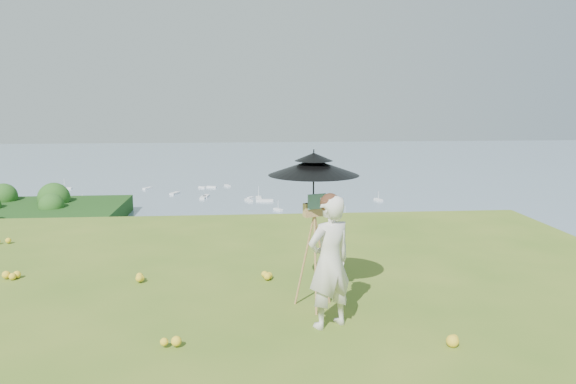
{
  "coord_description": "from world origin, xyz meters",
  "views": [
    {
      "loc": [
        0.7,
        -5.4,
        2.6
      ],
      "look_at": [
        1.46,
        3.65,
        1.07
      ],
      "focal_mm": 35.0,
      "sensor_mm": 36.0,
      "label": 1
    }
  ],
  "objects": [
    {
      "name": "shoreline_tier",
      "position": [
        0.0,
        75.0,
        -36.0
      ],
      "size": [
        170.0,
        28.0,
        8.0
      ],
      "primitive_type": "cube",
      "color": "#6F6A59",
      "rests_on": "bay_water"
    },
    {
      "name": "bay_water",
      "position": [
        0.0,
        240.0,
        -34.0
      ],
      "size": [
        700.0,
        700.0,
        0.0
      ],
      "primitive_type": "plane",
      "color": "#7086A0",
      "rests_on": "ground"
    },
    {
      "name": "harbor_town",
      "position": [
        0.0,
        75.0,
        -29.5
      ],
      "size": [
        110.0,
        22.0,
        5.0
      ],
      "primitive_type": null,
      "color": "silver",
      "rests_on": "shoreline_tier"
    },
    {
      "name": "slope_trees",
      "position": [
        0.0,
        35.0,
        -15.0
      ],
      "size": [
        110.0,
        50.0,
        6.0
      ],
      "primitive_type": null,
      "color": "#18521A",
      "rests_on": "forest_slope"
    },
    {
      "name": "painter",
      "position": [
        1.68,
        0.65,
        0.77
      ],
      "size": [
        0.66,
        0.58,
        1.53
      ],
      "primitive_type": "imported",
      "rotation": [
        0.0,
        0.0,
        3.61
      ],
      "color": "silver",
      "rests_on": "ground"
    },
    {
      "name": "painter_cap",
      "position": [
        1.68,
        0.65,
        1.49
      ],
      "size": [
        0.27,
        0.3,
        0.1
      ],
      "primitive_type": null,
      "rotation": [
        0.0,
        0.0,
        0.26
      ],
      "color": "#C96E6E",
      "rests_on": "painter"
    },
    {
      "name": "moored_boats",
      "position": [
        -12.5,
        161.0,
        -33.65
      ],
      "size": [
        140.0,
        140.0,
        0.7
      ],
      "primitive_type": null,
      "color": "white",
      "rests_on": "bay_water"
    },
    {
      "name": "sun_umbrella",
      "position": [
        1.57,
        1.28,
        1.59
      ],
      "size": [
        1.42,
        1.42,
        0.79
      ],
      "primitive_type": null,
      "rotation": [
        0.0,
        0.0,
        0.35
      ],
      "color": "black",
      "rests_on": "field_easel"
    },
    {
      "name": "wildflowers",
      "position": [
        0.0,
        0.25,
        0.06
      ],
      "size": [
        10.0,
        10.5,
        0.12
      ],
      "primitive_type": null,
      "color": "yellow",
      "rests_on": "ground"
    },
    {
      "name": "ground",
      "position": [
        0.0,
        0.0,
        0.0
      ],
      "size": [
        14.0,
        14.0,
        0.0
      ],
      "primitive_type": "plane",
      "color": "#4C7320",
      "rests_on": "ground"
    },
    {
      "name": "field_easel",
      "position": [
        1.58,
        1.25,
        0.73
      ],
      "size": [
        0.7,
        0.7,
        1.45
      ],
      "primitive_type": null,
      "rotation": [
        0.0,
        0.0,
        0.34
      ],
      "color": "#A16643",
      "rests_on": "ground"
    }
  ]
}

